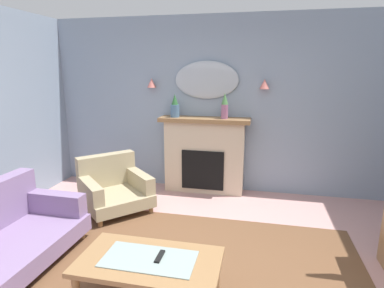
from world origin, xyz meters
name	(u,v)px	position (x,y,z in m)	size (l,w,h in m)	color
wall_back	(225,106)	(0.00, 2.54, 1.32)	(6.42, 0.10, 2.65)	#8C9EB2
patterned_rug	(192,276)	(0.00, 0.20, 0.01)	(3.20, 2.40, 0.01)	brown
fireplace	(204,156)	(-0.27, 2.32, 0.57)	(1.36, 0.36, 1.16)	beige
mantel_vase_left	(175,107)	(-0.72, 2.29, 1.31)	(0.14, 0.14, 0.35)	#4C7093
mantel_vase_right	(225,106)	(0.03, 2.29, 1.34)	(0.10, 0.10, 0.37)	#9E6084
wall_mirror	(207,80)	(-0.27, 2.46, 1.71)	(0.96, 0.06, 0.56)	#B2BCC6
wall_sconce_left	(152,83)	(-1.12, 2.41, 1.66)	(0.14, 0.14, 0.14)	#D17066
wall_sconce_right	(265,84)	(0.58, 2.41, 1.66)	(0.14, 0.14, 0.14)	#D17066
coffee_table	(149,266)	(-0.24, -0.25, 0.38)	(1.10, 0.60, 0.45)	olive
tv_remote	(160,257)	(-0.16, -0.22, 0.45)	(0.04, 0.16, 0.02)	black
armchair_by_coffee_table	(113,187)	(-1.36, 1.43, 0.31)	(1.15, 1.14, 0.71)	tan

